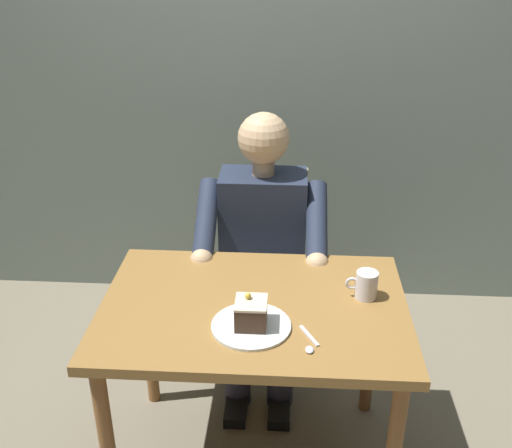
% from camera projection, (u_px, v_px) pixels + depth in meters
% --- Properties ---
extents(cafe_rear_panel, '(6.40, 0.12, 3.00)m').
position_uv_depth(cafe_rear_panel, '(271.00, 9.00, 2.76)').
color(cafe_rear_panel, gray).
rests_on(cafe_rear_panel, ground).
extents(dining_table, '(1.03, 0.71, 0.70)m').
position_uv_depth(dining_table, '(254.00, 326.00, 2.02)').
color(dining_table, olive).
rests_on(dining_table, ground).
extents(chair, '(0.42, 0.42, 0.88)m').
position_uv_depth(chair, '(264.00, 259.00, 2.71)').
color(chair, olive).
rests_on(chair, ground).
extents(seated_person, '(0.53, 0.58, 1.19)m').
position_uv_depth(seated_person, '(262.00, 251.00, 2.49)').
color(seated_person, '#252D42').
rests_on(seated_person, ground).
extents(dessert_plate, '(0.25, 0.25, 0.01)m').
position_uv_depth(dessert_plate, '(252.00, 326.00, 1.86)').
color(dessert_plate, white).
rests_on(dessert_plate, dining_table).
extents(cake_slice, '(0.10, 0.10, 0.11)m').
position_uv_depth(cake_slice, '(252.00, 313.00, 1.84)').
color(cake_slice, '#452F20').
rests_on(cake_slice, dessert_plate).
extents(coffee_cup, '(0.11, 0.07, 0.10)m').
position_uv_depth(coffee_cup, '(366.00, 284.00, 2.00)').
color(coffee_cup, silver).
rests_on(coffee_cup, dining_table).
extents(dessert_spoon, '(0.06, 0.14, 0.01)m').
position_uv_depth(dessert_spoon, '(309.00, 343.00, 1.78)').
color(dessert_spoon, silver).
rests_on(dessert_spoon, dining_table).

